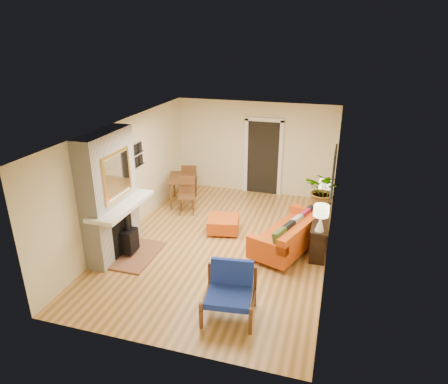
{
  "coord_description": "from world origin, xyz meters",
  "views": [
    {
      "loc": [
        2.26,
        -7.4,
        4.36
      ],
      "look_at": [
        0.0,
        0.2,
        1.15
      ],
      "focal_mm": 32.0,
      "sensor_mm": 36.0,
      "label": 1
    }
  ],
  "objects_px": {
    "blue_chair": "(230,288)",
    "lamp_far": "(325,189)",
    "sofa": "(292,234)",
    "console_table": "(321,221)",
    "dining_table": "(185,182)",
    "houseplant": "(324,191)",
    "lamp_near": "(321,215)",
    "ottoman": "(223,224)"
  },
  "relations": [
    {
      "from": "blue_chair",
      "to": "dining_table",
      "type": "relative_size",
      "value": 0.52
    },
    {
      "from": "dining_table",
      "to": "console_table",
      "type": "distance_m",
      "value": 3.87
    },
    {
      "from": "sofa",
      "to": "houseplant",
      "type": "bearing_deg",
      "value": 50.33
    },
    {
      "from": "dining_table",
      "to": "houseplant",
      "type": "xyz_separation_m",
      "value": [
        3.64,
        -1.0,
        0.55
      ]
    },
    {
      "from": "sofa",
      "to": "lamp_far",
      "type": "bearing_deg",
      "value": 61.95
    },
    {
      "from": "sofa",
      "to": "houseplant",
      "type": "height_order",
      "value": "houseplant"
    },
    {
      "from": "blue_chair",
      "to": "console_table",
      "type": "bearing_deg",
      "value": 65.23
    },
    {
      "from": "sofa",
      "to": "lamp_far",
      "type": "xyz_separation_m",
      "value": [
        0.56,
        1.04,
        0.71
      ]
    },
    {
      "from": "blue_chair",
      "to": "houseplant",
      "type": "bearing_deg",
      "value": 67.54
    },
    {
      "from": "lamp_far",
      "to": "dining_table",
      "type": "bearing_deg",
      "value": 170.5
    },
    {
      "from": "ottoman",
      "to": "console_table",
      "type": "relative_size",
      "value": 0.45
    },
    {
      "from": "lamp_near",
      "to": "lamp_far",
      "type": "distance_m",
      "value": 1.45
    },
    {
      "from": "lamp_near",
      "to": "houseplant",
      "type": "xyz_separation_m",
      "value": [
        -0.01,
        1.07,
        0.1
      ]
    },
    {
      "from": "houseplant",
      "to": "sofa",
      "type": "bearing_deg",
      "value": -129.67
    },
    {
      "from": "console_table",
      "to": "blue_chair",
      "type": "bearing_deg",
      "value": -114.77
    },
    {
      "from": "lamp_near",
      "to": "houseplant",
      "type": "height_order",
      "value": "houseplant"
    },
    {
      "from": "lamp_far",
      "to": "lamp_near",
      "type": "bearing_deg",
      "value": -90.0
    },
    {
      "from": "ottoman",
      "to": "lamp_near",
      "type": "height_order",
      "value": "lamp_near"
    },
    {
      "from": "sofa",
      "to": "console_table",
      "type": "height_order",
      "value": "sofa"
    },
    {
      "from": "console_table",
      "to": "lamp_far",
      "type": "bearing_deg",
      "value": 90.0
    },
    {
      "from": "sofa",
      "to": "ottoman",
      "type": "height_order",
      "value": "sofa"
    },
    {
      "from": "console_table",
      "to": "houseplant",
      "type": "bearing_deg",
      "value": 91.95
    },
    {
      "from": "blue_chair",
      "to": "lamp_near",
      "type": "xyz_separation_m",
      "value": [
        1.26,
        1.97,
        0.59
      ]
    },
    {
      "from": "blue_chair",
      "to": "lamp_far",
      "type": "height_order",
      "value": "lamp_far"
    },
    {
      "from": "houseplant",
      "to": "console_table",
      "type": "bearing_deg",
      "value": -88.05
    },
    {
      "from": "dining_table",
      "to": "console_table",
      "type": "bearing_deg",
      "value": -19.47
    },
    {
      "from": "sofa",
      "to": "ottoman",
      "type": "xyz_separation_m",
      "value": [
        -1.64,
        0.34,
        -0.15
      ]
    },
    {
      "from": "dining_table",
      "to": "console_table",
      "type": "relative_size",
      "value": 0.95
    },
    {
      "from": "lamp_near",
      "to": "houseplant",
      "type": "distance_m",
      "value": 1.07
    },
    {
      "from": "blue_chair",
      "to": "console_table",
      "type": "height_order",
      "value": "blue_chair"
    },
    {
      "from": "sofa",
      "to": "lamp_far",
      "type": "height_order",
      "value": "lamp_far"
    },
    {
      "from": "ottoman",
      "to": "lamp_far",
      "type": "xyz_separation_m",
      "value": [
        2.19,
        0.7,
        0.86
      ]
    },
    {
      "from": "ottoman",
      "to": "sofa",
      "type": "bearing_deg",
      "value": -11.87
    },
    {
      "from": "ottoman",
      "to": "houseplant",
      "type": "height_order",
      "value": "houseplant"
    },
    {
      "from": "blue_chair",
      "to": "console_table",
      "type": "xyz_separation_m",
      "value": [
        1.26,
        2.74,
        0.11
      ]
    },
    {
      "from": "blue_chair",
      "to": "lamp_far",
      "type": "distance_m",
      "value": 3.69
    },
    {
      "from": "sofa",
      "to": "lamp_far",
      "type": "relative_size",
      "value": 4.09
    },
    {
      "from": "lamp_near",
      "to": "lamp_far",
      "type": "relative_size",
      "value": 1.0
    },
    {
      "from": "blue_chair",
      "to": "lamp_far",
      "type": "xyz_separation_m",
      "value": [
        1.26,
        3.42,
        0.59
      ]
    },
    {
      "from": "houseplant",
      "to": "ottoman",
      "type": "bearing_deg",
      "value": -171.8
    },
    {
      "from": "console_table",
      "to": "houseplant",
      "type": "xyz_separation_m",
      "value": [
        -0.01,
        0.29,
        0.58
      ]
    },
    {
      "from": "sofa",
      "to": "blue_chair",
      "type": "distance_m",
      "value": 2.48
    }
  ]
}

